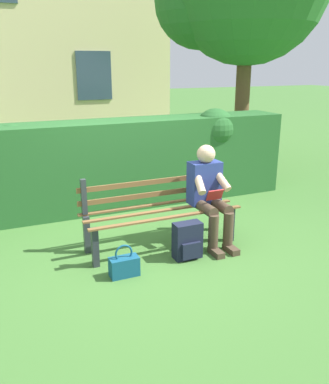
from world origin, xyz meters
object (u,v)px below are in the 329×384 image
park_bench (159,210)px  backpack (188,241)px  person_seated (209,192)px  handbag (124,266)px

park_bench → backpack: bearing=107.7°
person_seated → handbag: bearing=18.6°
backpack → handbag: backpack is taller
person_seated → handbag: person_seated is taller
park_bench → person_seated: (-0.58, 0.18, 0.20)m
backpack → handbag: 0.80m
park_bench → handbag: bearing=42.8°
park_bench → handbag: (0.63, 0.59, -0.32)m
person_seated → handbag: 1.38m
park_bench → person_seated: person_seated is taller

